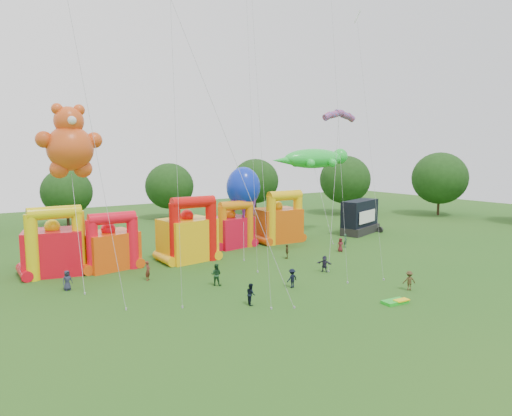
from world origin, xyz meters
TOP-DOWN VIEW (x-y plane):
  - ground at (0.00, 0.00)m, footprint 160.00×160.00m
  - tree_ring at (-1.18, 0.61)m, footprint 123.45×125.55m
  - bouncy_castle_0 at (-15.53, 28.20)m, footprint 6.02×5.26m
  - bouncy_castle_1 at (-10.55, 27.37)m, footprint 5.67×4.88m
  - bouncy_castle_2 at (-2.56, 26.16)m, footprint 5.81×4.90m
  - bouncy_castle_3 at (4.78, 29.60)m, footprint 5.44×4.67m
  - bouncy_castle_4 at (11.54, 29.02)m, footprint 5.85×4.89m
  - stage_trailer at (24.73, 27.37)m, footprint 7.73×4.86m
  - teddy_bear_kite at (-14.06, 25.62)m, footprint 5.84×8.98m
  - gecko_kite at (17.81, 28.32)m, footprint 13.07×8.85m
  - octopus_kite at (5.29, 27.59)m, footprint 6.56×9.18m
  - parafoil_kites at (-5.49, 13.65)m, footprint 30.50×12.54m
  - diamond_kites at (0.77, 15.40)m, footprint 20.86×15.73m
  - folded_kite_bundle at (4.48, 4.56)m, footprint 2.09×1.25m
  - spectator_0 at (-15.67, 22.12)m, footprint 0.93×0.72m
  - spectator_1 at (-8.98, 21.22)m, footprint 0.75×0.76m
  - spectator_2 at (-4.64, 16.40)m, footprint 1.18×1.17m
  - spectator_3 at (0.41, 12.19)m, footprint 1.12×0.71m
  - spectator_4 at (6.62, 20.89)m, footprint 0.85×0.95m
  - spectator_5 at (6.21, 14.48)m, footprint 1.20×1.49m
  - spectator_6 at (13.87, 20.13)m, footprint 0.91×0.76m
  - spectator_7 at (16.07, 21.52)m, footprint 0.72×0.70m
  - spectator_8 at (-4.90, 10.51)m, footprint 0.82×0.95m
  - spectator_9 at (8.10, 6.14)m, footprint 1.22×1.09m

SIDE VIEW (x-z plane):
  - ground at x=0.00m, z-range 0.00..0.00m
  - folded_kite_bundle at x=4.48m, z-range -0.02..0.29m
  - spectator_4 at x=6.62m, z-range 0.00..1.55m
  - spectator_5 at x=6.21m, z-range 0.00..1.59m
  - spectator_6 at x=13.87m, z-range 0.00..1.60m
  - spectator_9 at x=8.10m, z-range 0.00..1.64m
  - spectator_3 at x=0.41m, z-range 0.00..1.65m
  - spectator_8 at x=-4.90m, z-range 0.00..1.66m
  - spectator_7 at x=16.07m, z-range 0.00..1.66m
  - spectator_0 at x=-15.67m, z-range 0.00..1.70m
  - spectator_1 at x=-8.98m, z-range 0.00..1.77m
  - spectator_2 at x=-4.64m, z-range 0.00..1.92m
  - bouncy_castle_3 at x=4.78m, z-range -0.68..5.07m
  - bouncy_castle_1 at x=-10.55m, z-range -0.69..5.08m
  - stage_trailer at x=24.73m, z-range -0.09..4.68m
  - bouncy_castle_0 at x=-15.53m, z-range -0.80..5.82m
  - bouncy_castle_4 at x=11.54m, z-range -0.81..5.88m
  - bouncy_castle_2 at x=-2.56m, z-range -0.85..6.12m
  - octopus_kite at x=5.29m, z-range -0.84..8.96m
  - tree_ring at x=-1.18m, z-range 0.22..12.30m
  - gecko_kite at x=17.81m, z-range 1.03..13.11m
  - teddy_bear_kite at x=-14.06m, z-range 1.26..17.22m
  - parafoil_kites at x=-5.49m, z-range -1.14..25.99m
  - diamond_kites at x=0.77m, z-range -4.31..38.38m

